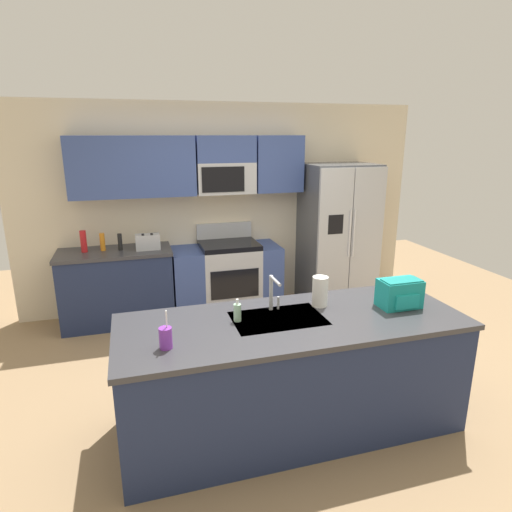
% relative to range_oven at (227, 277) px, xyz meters
% --- Properties ---
extents(ground_plane, '(9.00, 9.00, 0.00)m').
position_rel_range_oven_xyz_m(ground_plane, '(0.07, -1.80, -0.44)').
color(ground_plane, '#997A56').
rests_on(ground_plane, ground).
extents(kitchen_wall_unit, '(5.20, 0.43, 2.60)m').
position_rel_range_oven_xyz_m(kitchen_wall_unit, '(-0.07, 0.28, 1.03)').
color(kitchen_wall_unit, beige).
rests_on(kitchen_wall_unit, ground).
extents(back_counter, '(1.31, 0.63, 0.90)m').
position_rel_range_oven_xyz_m(back_counter, '(-1.34, -0.00, 0.01)').
color(back_counter, '#1E2A4D').
rests_on(back_counter, ground).
extents(range_oven, '(1.36, 0.61, 1.10)m').
position_rel_range_oven_xyz_m(range_oven, '(0.00, 0.00, 0.00)').
color(range_oven, '#B7BABF').
rests_on(range_oven, ground).
extents(refrigerator, '(0.90, 0.76, 1.85)m').
position_rel_range_oven_xyz_m(refrigerator, '(1.51, -0.07, 0.48)').
color(refrigerator, '#4C4F54').
rests_on(refrigerator, ground).
extents(island_counter, '(2.58, 0.96, 0.90)m').
position_rel_range_oven_xyz_m(island_counter, '(-0.03, -2.42, 0.01)').
color(island_counter, '#1E2A4D').
rests_on(island_counter, ground).
extents(toaster, '(0.28, 0.16, 0.18)m').
position_rel_range_oven_xyz_m(toaster, '(-0.95, -0.05, 0.55)').
color(toaster, '#B7BABF').
rests_on(toaster, back_counter).
extents(pepper_mill, '(0.05, 0.05, 0.20)m').
position_rel_range_oven_xyz_m(pepper_mill, '(-1.27, -0.00, 0.56)').
color(pepper_mill, black).
rests_on(pepper_mill, back_counter).
extents(bottle_red, '(0.07, 0.07, 0.25)m').
position_rel_range_oven_xyz_m(bottle_red, '(-1.67, 0.03, 0.58)').
color(bottle_red, red).
rests_on(bottle_red, back_counter).
extents(bottle_orange, '(0.06, 0.06, 0.21)m').
position_rel_range_oven_xyz_m(bottle_orange, '(-1.46, 0.04, 0.56)').
color(bottle_orange, orange).
rests_on(bottle_orange, back_counter).
extents(sink_faucet, '(0.08, 0.21, 0.28)m').
position_rel_range_oven_xyz_m(sink_faucet, '(-0.12, -2.23, 0.62)').
color(sink_faucet, '#B7BABF').
rests_on(sink_faucet, island_counter).
extents(drink_cup_purple, '(0.08, 0.08, 0.26)m').
position_rel_range_oven_xyz_m(drink_cup_purple, '(-0.97, -2.61, 0.53)').
color(drink_cup_purple, purple).
rests_on(drink_cup_purple, island_counter).
extents(soap_dispenser, '(0.06, 0.06, 0.17)m').
position_rel_range_oven_xyz_m(soap_dispenser, '(-0.43, -2.33, 0.53)').
color(soap_dispenser, '#A5D8B2').
rests_on(soap_dispenser, island_counter).
extents(paper_towel_roll, '(0.12, 0.12, 0.24)m').
position_rel_range_oven_xyz_m(paper_towel_roll, '(0.27, -2.23, 0.58)').
color(paper_towel_roll, white).
rests_on(paper_towel_roll, island_counter).
extents(backpack, '(0.32, 0.22, 0.23)m').
position_rel_range_oven_xyz_m(backpack, '(0.86, -2.43, 0.57)').
color(backpack, teal).
rests_on(backpack, island_counter).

